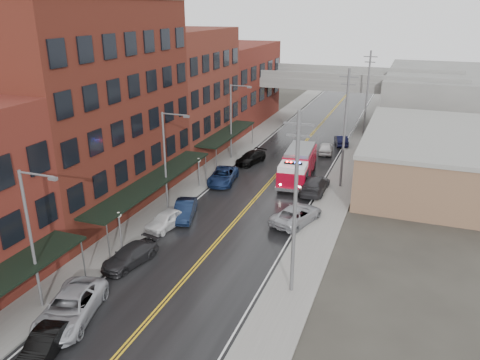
% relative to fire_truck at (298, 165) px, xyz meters
% --- Properties ---
extents(road, '(11.00, 160.00, 0.02)m').
position_rel_fire_truck_xyz_m(road, '(-2.57, -5.37, -1.75)').
color(road, black).
rests_on(road, ground).
extents(sidewalk_left, '(3.00, 160.00, 0.15)m').
position_rel_fire_truck_xyz_m(sidewalk_left, '(-9.87, -5.37, -1.68)').
color(sidewalk_left, slate).
rests_on(sidewalk_left, ground).
extents(sidewalk_right, '(3.00, 160.00, 0.15)m').
position_rel_fire_truck_xyz_m(sidewalk_right, '(4.73, -5.37, -1.68)').
color(sidewalk_right, slate).
rests_on(sidewalk_right, ground).
extents(curb_left, '(0.30, 160.00, 0.15)m').
position_rel_fire_truck_xyz_m(curb_left, '(-8.22, -5.37, -1.68)').
color(curb_left, gray).
rests_on(curb_left, ground).
extents(curb_right, '(0.30, 160.00, 0.15)m').
position_rel_fire_truck_xyz_m(curb_right, '(3.08, -5.37, -1.68)').
color(curb_right, gray).
rests_on(curb_right, ground).
extents(brick_building_b, '(9.00, 20.00, 18.00)m').
position_rel_fire_truck_xyz_m(brick_building_b, '(-15.87, -12.37, 7.24)').
color(brick_building_b, '#511E15').
rests_on(brick_building_b, ground).
extents(brick_building_c, '(9.00, 15.00, 15.00)m').
position_rel_fire_truck_xyz_m(brick_building_c, '(-15.87, 5.13, 5.74)').
color(brick_building_c, maroon).
rests_on(brick_building_c, ground).
extents(brick_building_far, '(9.00, 20.00, 12.00)m').
position_rel_fire_truck_xyz_m(brick_building_far, '(-15.87, 22.63, 4.24)').
color(brick_building_far, maroon).
rests_on(brick_building_far, ground).
extents(tan_building, '(14.00, 22.00, 5.00)m').
position_rel_fire_truck_xyz_m(tan_building, '(13.43, 4.63, 0.74)').
color(tan_building, brown).
rests_on(tan_building, ground).
extents(right_far_block, '(18.00, 30.00, 8.00)m').
position_rel_fire_truck_xyz_m(right_far_block, '(15.43, 34.63, 2.24)').
color(right_far_block, slate).
rests_on(right_far_block, ground).
extents(awning_1, '(2.60, 18.00, 3.09)m').
position_rel_fire_truck_xyz_m(awning_1, '(-10.06, -12.37, 1.23)').
color(awning_1, black).
rests_on(awning_1, ground).
extents(awning_2, '(2.60, 13.00, 3.09)m').
position_rel_fire_truck_xyz_m(awning_2, '(-10.06, 5.13, 1.23)').
color(awning_2, black).
rests_on(awning_2, ground).
extents(globe_lamp_1, '(0.44, 0.44, 3.12)m').
position_rel_fire_truck_xyz_m(globe_lamp_1, '(-8.97, -19.37, 0.55)').
color(globe_lamp_1, '#59595B').
rests_on(globe_lamp_1, ground).
extents(globe_lamp_2, '(0.44, 0.44, 3.12)m').
position_rel_fire_truck_xyz_m(globe_lamp_2, '(-8.97, -5.37, 0.55)').
color(globe_lamp_2, '#59595B').
rests_on(globe_lamp_2, ground).
extents(street_lamp_0, '(2.64, 0.22, 9.00)m').
position_rel_fire_truck_xyz_m(street_lamp_0, '(-9.12, -27.37, 3.43)').
color(street_lamp_0, '#59595B').
rests_on(street_lamp_0, ground).
extents(street_lamp_1, '(2.64, 0.22, 9.00)m').
position_rel_fire_truck_xyz_m(street_lamp_1, '(-9.12, -11.37, 3.43)').
color(street_lamp_1, '#59595B').
rests_on(street_lamp_1, ground).
extents(street_lamp_2, '(2.64, 0.22, 9.00)m').
position_rel_fire_truck_xyz_m(street_lamp_2, '(-9.12, 4.63, 3.43)').
color(street_lamp_2, '#59595B').
rests_on(street_lamp_2, ground).
extents(utility_pole_0, '(1.80, 0.24, 12.00)m').
position_rel_fire_truck_xyz_m(utility_pole_0, '(4.63, -20.37, 4.55)').
color(utility_pole_0, '#59595B').
rests_on(utility_pole_0, ground).
extents(utility_pole_1, '(1.80, 0.24, 12.00)m').
position_rel_fire_truck_xyz_m(utility_pole_1, '(4.63, -0.37, 4.55)').
color(utility_pole_1, '#59595B').
rests_on(utility_pole_1, ground).
extents(utility_pole_2, '(1.80, 0.24, 12.00)m').
position_rel_fire_truck_xyz_m(utility_pole_2, '(4.63, 19.63, 4.55)').
color(utility_pole_2, '#59595B').
rests_on(utility_pole_2, ground).
extents(overpass, '(40.00, 10.00, 7.50)m').
position_rel_fire_truck_xyz_m(overpass, '(-2.57, 26.63, 4.23)').
color(overpass, slate).
rests_on(overpass, ground).
extents(fire_truck, '(4.09, 9.08, 3.24)m').
position_rel_fire_truck_xyz_m(fire_truck, '(0.00, 0.00, 0.00)').
color(fire_truck, maroon).
rests_on(fire_truck, ground).
extents(parked_car_left_1, '(2.36, 4.37, 1.37)m').
position_rel_fire_truck_xyz_m(parked_car_left_1, '(-6.17, -30.67, -1.07)').
color(parked_car_left_1, black).
rests_on(parked_car_left_1, ground).
extents(parked_car_left_2, '(4.17, 6.47, 1.66)m').
position_rel_fire_truck_xyz_m(parked_car_left_2, '(-6.90, -27.71, -0.93)').
color(parked_car_left_2, '#A4A6AC').
rests_on(parked_car_left_2, ground).
extents(parked_car_left_3, '(2.81, 4.97, 1.36)m').
position_rel_fire_truck_xyz_m(parked_car_left_3, '(-7.15, -20.99, -1.08)').
color(parked_car_left_3, '#242426').
rests_on(parked_car_left_3, ground).
extents(parked_car_left_4, '(2.53, 4.61, 1.48)m').
position_rel_fire_truck_xyz_m(parked_car_left_4, '(-7.57, -14.89, -1.02)').
color(parked_car_left_4, white).
rests_on(parked_car_left_4, ground).
extents(parked_car_left_5, '(2.81, 4.80, 1.50)m').
position_rel_fire_truck_xyz_m(parked_car_left_5, '(-7.01, -12.57, -1.01)').
color(parked_car_left_5, black).
rests_on(parked_car_left_5, ground).
extents(parked_car_left_6, '(3.24, 5.67, 1.49)m').
position_rel_fire_truck_xyz_m(parked_car_left_6, '(-7.19, -3.31, -1.01)').
color(parked_car_left_6, '#14254D').
rests_on(parked_car_left_6, ground).
extents(parked_car_left_7, '(3.00, 5.00, 1.36)m').
position_rel_fire_truck_xyz_m(parked_car_left_7, '(-6.55, 3.83, -1.08)').
color(parked_car_left_7, black).
rests_on(parked_car_left_7, ground).
extents(parked_car_right_0, '(4.12, 6.06, 1.54)m').
position_rel_fire_truck_xyz_m(parked_car_right_0, '(2.43, -10.13, -0.99)').
color(parked_car_right_0, '#97999E').
rests_on(parked_car_right_0, ground).
extents(parked_car_right_1, '(2.34, 5.61, 1.62)m').
position_rel_fire_truck_xyz_m(parked_car_right_1, '(2.43, -2.69, -0.95)').
color(parked_car_right_1, '#2C2B2E').
rests_on(parked_car_right_1, ground).
extents(parked_car_right_2, '(2.19, 4.35, 1.42)m').
position_rel_fire_truck_xyz_m(parked_car_right_2, '(1.03, 10.83, -1.05)').
color(parked_car_right_2, white).
rests_on(parked_car_right_2, ground).
extents(parked_car_right_3, '(2.54, 4.38, 1.37)m').
position_rel_fire_truck_xyz_m(parked_car_right_3, '(2.25, 15.24, -1.08)').
color(parked_car_right_3, black).
rests_on(parked_car_right_3, ground).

